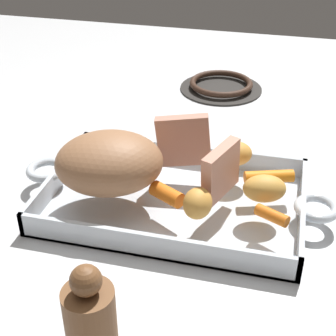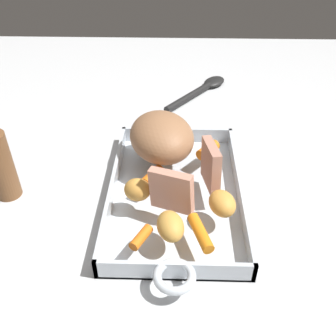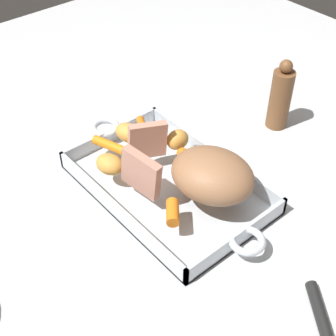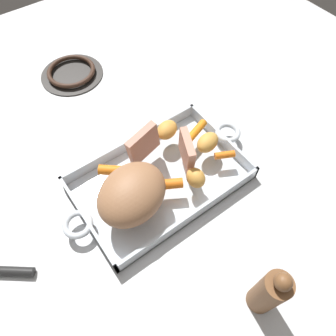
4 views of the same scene
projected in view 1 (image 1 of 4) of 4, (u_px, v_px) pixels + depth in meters
name	position (u px, v px, depth m)	size (l,w,h in m)	color
ground_plane	(174.00, 205.00, 0.75)	(1.72, 1.72, 0.00)	silver
roasting_dish	(174.00, 200.00, 0.74)	(0.46, 0.24, 0.04)	silver
pork_roast	(109.00, 163.00, 0.70)	(0.15, 0.12, 0.08)	#996846
roast_slice_outer	(221.00, 171.00, 0.69)	(0.02, 0.07, 0.07)	tan
roast_slice_thick	(185.00, 141.00, 0.76)	(0.02, 0.08, 0.08)	tan
baby_carrot_center_left	(272.00, 215.00, 0.65)	(0.02, 0.02, 0.04)	orange
baby_carrot_short	(130.00, 150.00, 0.79)	(0.02, 0.02, 0.05)	orange
baby_carrot_southeast	(168.00, 194.00, 0.69)	(0.02, 0.02, 0.05)	orange
baby_carrot_northwest	(269.00, 177.00, 0.73)	(0.02, 0.02, 0.07)	orange
potato_near_roast	(234.00, 154.00, 0.77)	(0.06, 0.04, 0.04)	gold
potato_golden_small	(264.00, 188.00, 0.69)	(0.06, 0.04, 0.04)	gold
potato_golden_large	(198.00, 203.00, 0.66)	(0.05, 0.04, 0.04)	gold
stove_burner_rear	(219.00, 85.00, 1.11)	(0.18, 0.18, 0.02)	#282623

